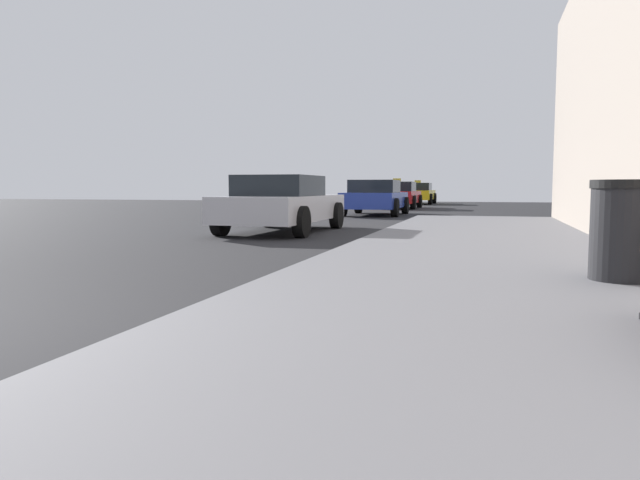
{
  "coord_description": "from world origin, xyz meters",
  "views": [
    {
      "loc": [
        4.07,
        -2.42,
        1.01
      ],
      "look_at": [
        2.32,
        3.77,
        0.44
      ],
      "focal_mm": 33.41,
      "sensor_mm": 36.0,
      "label": 1
    }
  ],
  "objects": [
    {
      "name": "car_red",
      "position": [
        -0.13,
        26.06,
        0.65
      ],
      "size": [
        2.05,
        4.03,
        1.43
      ],
      "color": "red",
      "rests_on": "ground_plane"
    },
    {
      "name": "trash_bin",
      "position": [
        5.28,
        3.6,
        0.62
      ],
      "size": [
        0.61,
        0.61,
        0.93
      ],
      "color": "black",
      "rests_on": "sidewalk"
    },
    {
      "name": "sidewalk",
      "position": [
        4.0,
        0.0,
        0.07
      ],
      "size": [
        4.0,
        32.0,
        0.15
      ],
      "primitive_type": "cube",
      "color": "slate",
      "rests_on": "ground_plane"
    },
    {
      "name": "car_blue",
      "position": [
        0.12,
        18.97,
        0.65
      ],
      "size": [
        2.05,
        4.07,
        1.27
      ],
      "color": "#233899",
      "rests_on": "ground_plane"
    },
    {
      "name": "car_yellow",
      "position": [
        -0.05,
        33.98,
        0.65
      ],
      "size": [
        1.97,
        4.3,
        1.43
      ],
      "color": "yellow",
      "rests_on": "ground_plane"
    },
    {
      "name": "car_silver",
      "position": [
        -0.39,
        10.26,
        0.65
      ],
      "size": [
        1.99,
        4.46,
        1.27
      ],
      "color": "#B7B7BF",
      "rests_on": "ground_plane"
    }
  ]
}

